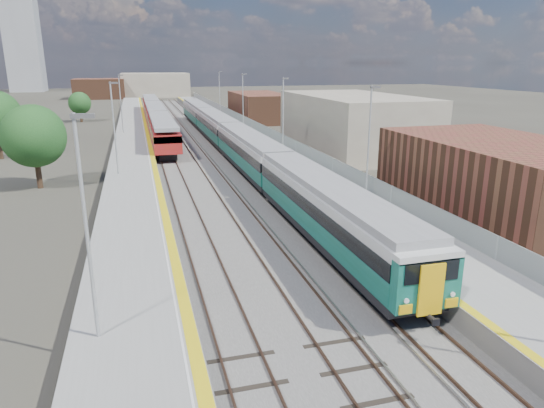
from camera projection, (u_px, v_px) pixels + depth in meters
name	position (u px, v px, depth m)	size (l,w,h in m)	color
ground	(211.00, 149.00, 58.20)	(320.00, 320.00, 0.00)	#47443A
ballast_bed	(190.00, 146.00, 59.93)	(10.50, 155.00, 0.06)	#565451
tracks	(193.00, 143.00, 61.61)	(8.96, 160.00, 0.17)	#4C3323
platform_right	(249.00, 140.00, 61.72)	(4.70, 155.00, 8.52)	slate
platform_left	(133.00, 145.00, 58.03)	(4.30, 155.00, 8.52)	slate
buildings	(95.00, 60.00, 132.49)	(72.00, 185.50, 40.00)	brown
green_train	(231.00, 136.00, 53.48)	(2.78, 77.42, 3.06)	black
red_train	(155.00, 116.00, 75.07)	(2.84, 57.55, 3.58)	black
tree_a	(34.00, 136.00, 38.86)	(5.03, 5.03, 6.82)	#382619
tree_c	(80.00, 103.00, 84.02)	(3.81, 3.81, 5.16)	#382619
tree_d	(341.00, 103.00, 80.79)	(4.13, 4.13, 5.60)	#382619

